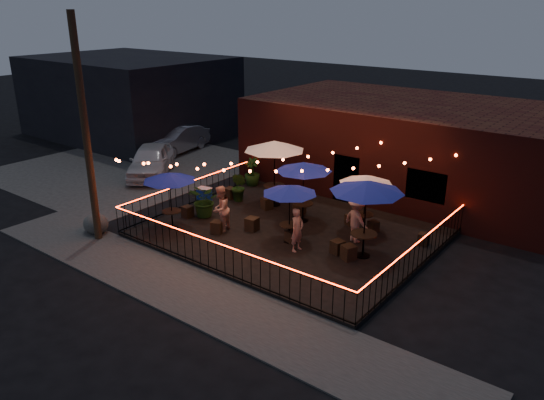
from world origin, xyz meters
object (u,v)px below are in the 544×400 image
(cafe_table_4, at_px, (367,187))
(cooler, at_px, (204,196))
(cafe_table_0, at_px, (169,177))
(boulder, at_px, (96,224))
(cafe_table_5, at_px, (366,180))
(utility_pole, at_px, (86,133))
(cafe_table_2, at_px, (290,190))
(cafe_table_3, at_px, (304,167))
(cafe_table_1, at_px, (274,146))

(cafe_table_4, distance_m, cooler, 7.91)
(cafe_table_0, relative_size, boulder, 2.69)
(cafe_table_5, bearing_deg, utility_pole, -139.91)
(cafe_table_2, xyz_separation_m, cafe_table_4, (2.66, 0.57, 0.50))
(cafe_table_0, height_order, cafe_table_3, cafe_table_3)
(cooler, bearing_deg, boulder, -117.51)
(cafe_table_0, height_order, cooler, cafe_table_0)
(cafe_table_2, height_order, boulder, cafe_table_2)
(cafe_table_5, xyz_separation_m, cooler, (-6.62, -1.69, -1.62))
(cafe_table_1, distance_m, cooler, 3.65)
(cafe_table_1, xyz_separation_m, cafe_table_3, (1.97, -0.73, -0.35))
(boulder, bearing_deg, cafe_table_4, 24.59)
(cooler, bearing_deg, cafe_table_2, -18.11)
(cafe_table_5, bearing_deg, cafe_table_4, -61.80)
(utility_pole, xyz_separation_m, cafe_table_1, (3.20, 6.49, -1.31))
(utility_pole, bearing_deg, cafe_table_1, 63.79)
(cafe_table_1, distance_m, cafe_table_2, 3.80)
(cafe_table_1, height_order, cafe_table_3, cafe_table_1)
(utility_pole, distance_m, cafe_table_1, 7.35)
(cafe_table_5, relative_size, cooler, 3.18)
(cooler, relative_size, boulder, 0.80)
(cooler, bearing_deg, cafe_table_3, 5.41)
(cafe_table_0, height_order, cafe_table_2, cafe_table_0)
(cafe_table_2, distance_m, cafe_table_4, 2.76)
(utility_pole, height_order, cafe_table_3, utility_pole)
(cafe_table_2, height_order, cafe_table_5, cafe_table_5)
(cafe_table_5, distance_m, boulder, 10.22)
(cafe_table_5, bearing_deg, cafe_table_3, -166.37)
(cafe_table_2, xyz_separation_m, cooler, (-4.97, 0.77, -1.56))
(utility_pole, height_order, boulder, utility_pole)
(cafe_table_3, xyz_separation_m, cafe_table_5, (2.36, 0.57, -0.19))
(cafe_table_5, relative_size, boulder, 2.54)
(cafe_table_2, relative_size, cooler, 3.12)
(cafe_table_1, height_order, cooler, cafe_table_1)
(cafe_table_1, bearing_deg, boulder, -121.04)
(cafe_table_0, xyz_separation_m, cafe_table_2, (4.27, 1.68, -0.05))
(utility_pole, distance_m, cafe_table_5, 10.00)
(cafe_table_1, height_order, cafe_table_4, cafe_table_1)
(cafe_table_4, xyz_separation_m, cafe_table_5, (-1.01, 1.89, -0.45))
(cafe_table_3, relative_size, cafe_table_5, 1.02)
(cafe_table_0, relative_size, cooler, 3.36)
(boulder, bearing_deg, cafe_table_0, 41.63)
(cafe_table_0, height_order, cafe_table_1, cafe_table_1)
(cafe_table_4, bearing_deg, cafe_table_2, -167.79)
(cafe_table_1, bearing_deg, cafe_table_2, -44.42)
(cafe_table_4, relative_size, boulder, 3.32)
(boulder, bearing_deg, cafe_table_3, 43.81)
(cafe_table_3, height_order, cafe_table_5, cafe_table_3)
(cafe_table_2, relative_size, cafe_table_4, 0.75)
(utility_pole, bearing_deg, cafe_table_0, 53.85)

